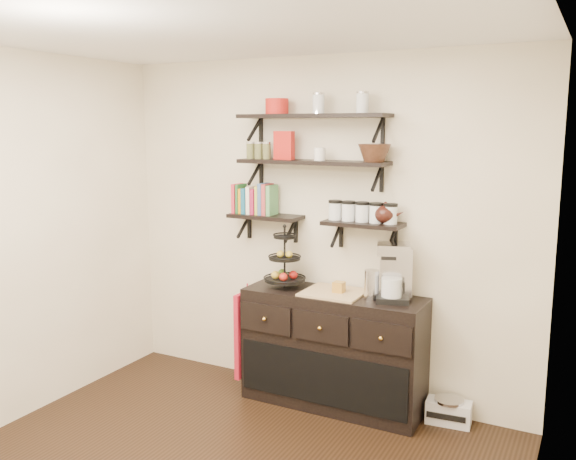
{
  "coord_description": "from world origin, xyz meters",
  "views": [
    {
      "loc": [
        2.0,
        -2.63,
        2.15
      ],
      "look_at": [
        0.03,
        1.15,
        1.43
      ],
      "focal_mm": 38.0,
      "sensor_mm": 36.0,
      "label": 1
    }
  ],
  "objects_px": {
    "sideboard": "(333,349)",
    "coffee_maker": "(394,273)",
    "fruit_stand": "(285,266)",
    "radio": "(449,411)"
  },
  "relations": [
    {
      "from": "sideboard",
      "to": "coffee_maker",
      "type": "xyz_separation_m",
      "value": [
        0.46,
        0.03,
        0.65
      ]
    },
    {
      "from": "fruit_stand",
      "to": "coffee_maker",
      "type": "distance_m",
      "value": 0.88
    },
    {
      "from": "fruit_stand",
      "to": "radio",
      "type": "height_order",
      "value": "fruit_stand"
    },
    {
      "from": "sideboard",
      "to": "radio",
      "type": "height_order",
      "value": "sideboard"
    },
    {
      "from": "coffee_maker",
      "to": "radio",
      "type": "xyz_separation_m",
      "value": [
        0.42,
        0.08,
        -1.01
      ]
    },
    {
      "from": "coffee_maker",
      "to": "radio",
      "type": "bearing_deg",
      "value": -8.24
    },
    {
      "from": "sideboard",
      "to": "fruit_stand",
      "type": "height_order",
      "value": "fruit_stand"
    },
    {
      "from": "sideboard",
      "to": "coffee_maker",
      "type": "relative_size",
      "value": 3.27
    },
    {
      "from": "sideboard",
      "to": "radio",
      "type": "distance_m",
      "value": 0.96
    },
    {
      "from": "sideboard",
      "to": "radio",
      "type": "xyz_separation_m",
      "value": [
        0.88,
        0.11,
        -0.36
      ]
    }
  ]
}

